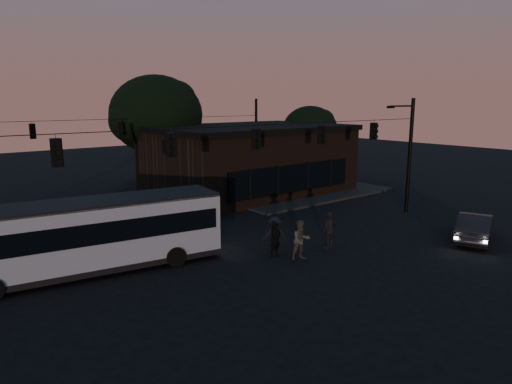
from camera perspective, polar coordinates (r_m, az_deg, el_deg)
ground at (r=20.05m, az=7.34°, el=-10.21°), size 120.00×120.00×0.00m
sidewalk_far_right at (r=37.74m, az=4.58°, el=0.23°), size 14.00×10.00×0.15m
building at (r=36.85m, az=-0.87°, el=4.15°), size 15.40×10.41×5.40m
tree_behind at (r=38.98m, az=-12.37°, el=9.42°), size 7.60×7.60×9.43m
tree_right at (r=44.19m, az=6.76°, el=7.78°), size 5.20×5.20×6.86m
signal_rig_near at (r=21.78m, az=0.00°, el=3.74°), size 26.24×0.30×7.50m
signal_rig_far at (r=35.61m, az=-16.54°, el=5.85°), size 26.24×0.30×7.50m
bus at (r=20.92m, az=-19.90°, el=-4.77°), size 11.46×4.27×3.15m
car at (r=26.96m, az=25.68°, el=-3.93°), size 4.84×3.14×1.51m
pedestrian_a at (r=21.73m, az=2.40°, el=-5.99°), size 0.64×0.42×1.73m
pedestrian_b at (r=21.47m, az=5.64°, el=-6.00°), size 1.09×0.95×1.90m
pedestrian_c at (r=23.18m, az=9.14°, el=-4.78°), size 1.17×0.62×1.90m
pedestrian_d at (r=22.29m, az=2.33°, el=-5.39°), size 1.37×1.15×1.83m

